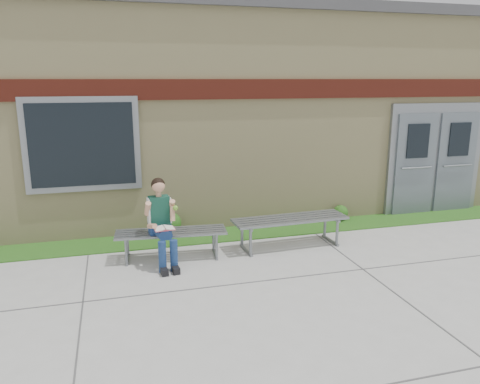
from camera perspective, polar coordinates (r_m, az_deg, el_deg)
name	(u,v)px	position (r m, az deg, el deg)	size (l,w,h in m)	color
ground	(315,291)	(6.50, 9.17, -11.87)	(80.00, 80.00, 0.00)	#9E9E99
grass_strip	(257,231)	(8.75, 2.14, -4.83)	(16.00, 0.80, 0.02)	#1A5516
school_building	(217,107)	(11.60, -2.88, 10.26)	(16.20, 6.22, 4.20)	beige
bench_left	(171,237)	(7.49, -8.37, -5.48)	(1.77, 0.64, 0.45)	slate
bench_right	(290,224)	(7.94, 6.11, -3.95)	(1.98, 0.63, 0.51)	slate
girl	(162,221)	(7.18, -9.54, -3.46)	(0.50, 0.81, 1.33)	navy
shrub_mid	(170,223)	(8.60, -8.57, -3.78)	(0.42, 0.42, 0.42)	#1A5516
shrub_east	(340,213)	(9.60, 12.15, -2.46)	(0.30, 0.30, 0.30)	#1A5516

